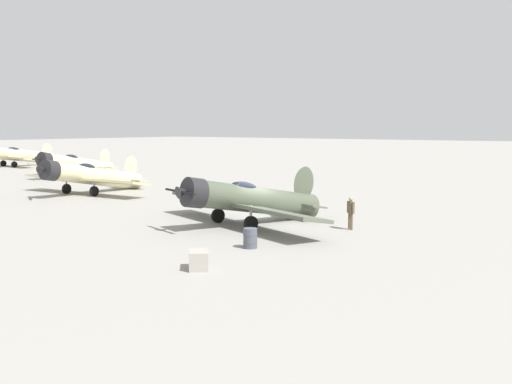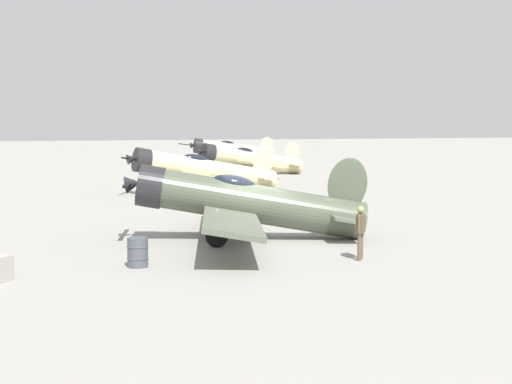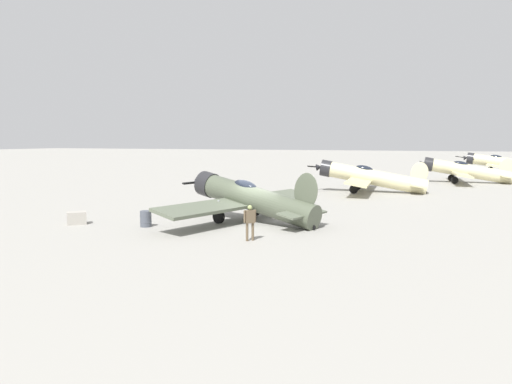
{
  "view_description": "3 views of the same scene",
  "coord_description": "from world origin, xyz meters",
  "px_view_note": "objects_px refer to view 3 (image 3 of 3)",
  "views": [
    {
      "loc": [
        18.54,
        -25.32,
        5.41
      ],
      "look_at": [
        -0.0,
        0.0,
        1.8
      ],
      "focal_mm": 40.06,
      "sensor_mm": 36.0,
      "label": 1
    },
    {
      "loc": [
        24.38,
        -9.66,
        4.23
      ],
      "look_at": [
        -0.0,
        0.0,
        1.8
      ],
      "focal_mm": 49.4,
      "sensor_mm": 36.0,
      "label": 2
    },
    {
      "loc": [
        26.59,
        10.06,
        4.84
      ],
      "look_at": [
        -0.0,
        0.0,
        1.8
      ],
      "focal_mm": 34.36,
      "sensor_mm": 36.0,
      "label": 3
    }
  ],
  "objects_px": {
    "airplane_mid_apron": "(369,177)",
    "airplane_foreground": "(250,198)",
    "airplane_outer_stand": "(499,162)",
    "fuel_drum": "(146,219)",
    "airplane_far_line": "(464,171)",
    "equipment_crate": "(77,218)",
    "ground_crew_mechanic": "(250,219)"
  },
  "relations": [
    {
      "from": "airplane_mid_apron",
      "to": "fuel_drum",
      "type": "distance_m",
      "value": 24.61
    },
    {
      "from": "airplane_foreground",
      "to": "airplane_outer_stand",
      "type": "relative_size",
      "value": 1.13
    },
    {
      "from": "airplane_mid_apron",
      "to": "airplane_far_line",
      "type": "relative_size",
      "value": 1.0
    },
    {
      "from": "airplane_mid_apron",
      "to": "airplane_foreground",
      "type": "bearing_deg",
      "value": 73.78
    },
    {
      "from": "airplane_foreground",
      "to": "airplane_mid_apron",
      "type": "relative_size",
      "value": 1.02
    },
    {
      "from": "airplane_mid_apron",
      "to": "equipment_crate",
      "type": "height_order",
      "value": "airplane_mid_apron"
    },
    {
      "from": "airplane_foreground",
      "to": "airplane_outer_stand",
      "type": "distance_m",
      "value": 56.52
    },
    {
      "from": "airplane_mid_apron",
      "to": "ground_crew_mechanic",
      "type": "xyz_separation_m",
      "value": [
        24.34,
        -2.26,
        -0.37
      ]
    },
    {
      "from": "airplane_far_line",
      "to": "ground_crew_mechanic",
      "type": "relative_size",
      "value": 7.16
    },
    {
      "from": "airplane_outer_stand",
      "to": "fuel_drum",
      "type": "height_order",
      "value": "airplane_outer_stand"
    },
    {
      "from": "airplane_foreground",
      "to": "equipment_crate",
      "type": "bearing_deg",
      "value": 44.22
    },
    {
      "from": "ground_crew_mechanic",
      "to": "fuel_drum",
      "type": "xyz_separation_m",
      "value": [
        -1.49,
        -6.84,
        -0.6
      ]
    },
    {
      "from": "ground_crew_mechanic",
      "to": "equipment_crate",
      "type": "height_order",
      "value": "ground_crew_mechanic"
    },
    {
      "from": "equipment_crate",
      "to": "ground_crew_mechanic",
      "type": "bearing_deg",
      "value": 85.82
    },
    {
      "from": "airplane_far_line",
      "to": "equipment_crate",
      "type": "relative_size",
      "value": 9.84
    },
    {
      "from": "airplane_foreground",
      "to": "fuel_drum",
      "type": "xyz_separation_m",
      "value": [
        3.68,
        -4.78,
        -0.95
      ]
    },
    {
      "from": "airplane_foreground",
      "to": "airplane_far_line",
      "type": "height_order",
      "value": "airplane_foreground"
    },
    {
      "from": "airplane_far_line",
      "to": "equipment_crate",
      "type": "bearing_deg",
      "value": 55.14
    },
    {
      "from": "airplane_far_line",
      "to": "ground_crew_mechanic",
      "type": "xyz_separation_m",
      "value": [
        38.34,
        -10.96,
        -0.34
      ]
    },
    {
      "from": "airplane_mid_apron",
      "to": "airplane_outer_stand",
      "type": "bearing_deg",
      "value": -116.08
    },
    {
      "from": "ground_crew_mechanic",
      "to": "fuel_drum",
      "type": "distance_m",
      "value": 7.02
    },
    {
      "from": "airplane_mid_apron",
      "to": "fuel_drum",
      "type": "bearing_deg",
      "value": 64.76
    },
    {
      "from": "airplane_far_line",
      "to": "fuel_drum",
      "type": "relative_size",
      "value": 13.82
    },
    {
      "from": "airplane_far_line",
      "to": "fuel_drum",
      "type": "bearing_deg",
      "value": 59.74
    },
    {
      "from": "airplane_far_line",
      "to": "airplane_outer_stand",
      "type": "relative_size",
      "value": 1.11
    },
    {
      "from": "airplane_far_line",
      "to": "ground_crew_mechanic",
      "type": "height_order",
      "value": "airplane_far_line"
    },
    {
      "from": "airplane_outer_stand",
      "to": "fuel_drum",
      "type": "relative_size",
      "value": 12.45
    },
    {
      "from": "ground_crew_mechanic",
      "to": "equipment_crate",
      "type": "distance_m",
      "value": 11.09
    },
    {
      "from": "fuel_drum",
      "to": "airplane_mid_apron",
      "type": "bearing_deg",
      "value": 158.3
    },
    {
      "from": "airplane_mid_apron",
      "to": "airplane_far_line",
      "type": "height_order",
      "value": "airplane_mid_apron"
    },
    {
      "from": "airplane_foreground",
      "to": "fuel_drum",
      "type": "relative_size",
      "value": 14.04
    },
    {
      "from": "equipment_crate",
      "to": "airplane_outer_stand",
      "type": "bearing_deg",
      "value": 154.54
    }
  ]
}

